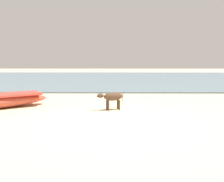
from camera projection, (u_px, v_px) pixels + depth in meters
ground at (112, 122)px, 7.56m from camera, size 80.00×80.00×0.00m
sea_water at (114, 78)px, 23.55m from camera, size 60.00×20.00×0.08m
calf_far_dark at (112, 97)px, 9.24m from camera, size 0.98×0.55×0.66m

